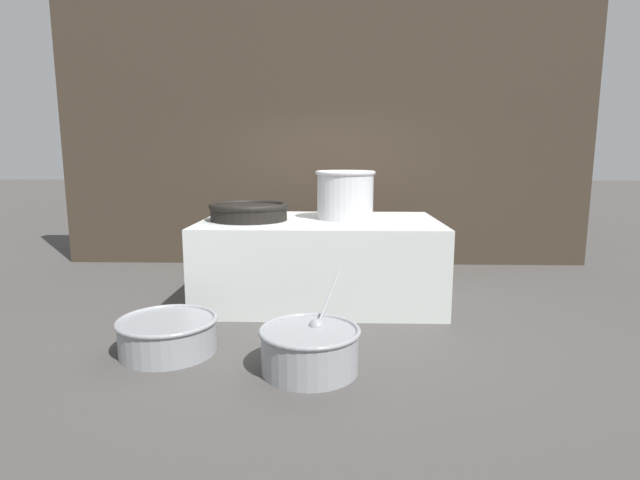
# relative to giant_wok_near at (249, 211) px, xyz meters

# --- Properties ---
(ground_plane) EXTENTS (60.00, 60.00, 0.00)m
(ground_plane) POSITION_rel_giant_wok_near_xyz_m (0.85, 0.07, -1.11)
(ground_plane) COLOR #474442
(back_wall) EXTENTS (8.44, 0.24, 4.17)m
(back_wall) POSITION_rel_giant_wok_near_xyz_m (0.85, 2.24, 0.98)
(back_wall) COLOR #382D23
(back_wall) RESTS_ON ground_plane
(hearth_platform) EXTENTS (2.82, 1.75, 0.99)m
(hearth_platform) POSITION_rel_giant_wok_near_xyz_m (0.85, 0.07, -0.61)
(hearth_platform) COLOR silver
(hearth_platform) RESTS_ON ground_plane
(giant_wok_near) EXTENTS (0.94, 0.94, 0.21)m
(giant_wok_near) POSITION_rel_giant_wok_near_xyz_m (0.00, 0.00, 0.00)
(giant_wok_near) COLOR black
(giant_wok_near) RESTS_ON hearth_platform
(stock_pot) EXTENTS (0.73, 0.73, 0.58)m
(stock_pot) POSITION_rel_giant_wok_near_xyz_m (1.15, 0.16, 0.19)
(stock_pot) COLOR #B7B7BC
(stock_pot) RESTS_ON hearth_platform
(cook) EXTENTS (0.36, 0.55, 1.48)m
(cook) POSITION_rel_giant_wok_near_xyz_m (1.16, 1.41, -0.31)
(cook) COLOR #8C6647
(cook) RESTS_ON ground_plane
(prep_bowl_vegetables) EXTENTS (0.84, 1.04, 0.71)m
(prep_bowl_vegetables) POSITION_rel_giant_wok_near_xyz_m (0.83, -2.01, -0.90)
(prep_bowl_vegetables) COLOR gray
(prep_bowl_vegetables) RESTS_ON ground_plane
(prep_bowl_meat) EXTENTS (0.90, 0.90, 0.32)m
(prep_bowl_meat) POSITION_rel_giant_wok_near_xyz_m (-0.47, -1.65, -0.93)
(prep_bowl_meat) COLOR gray
(prep_bowl_meat) RESTS_ON ground_plane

